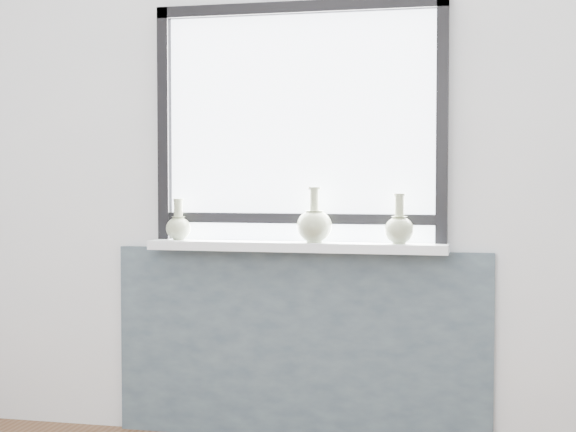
% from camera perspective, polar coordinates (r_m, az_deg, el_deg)
% --- Properties ---
extents(back_wall, '(3.60, 0.02, 2.60)m').
position_cam_1_polar(back_wall, '(3.95, 0.84, 4.23)').
color(back_wall, silver).
rests_on(back_wall, ground).
extents(apron_panel, '(1.70, 0.03, 0.86)m').
position_cam_1_polar(apron_panel, '(3.99, 0.74, -8.35)').
color(apron_panel, '#51626B').
rests_on(apron_panel, ground).
extents(windowsill, '(1.32, 0.18, 0.04)m').
position_cam_1_polar(windowsill, '(3.86, 0.53, -1.97)').
color(windowsill, white).
rests_on(windowsill, apron_panel).
extents(window, '(1.30, 0.06, 1.05)m').
position_cam_1_polar(window, '(3.92, 0.73, 6.31)').
color(window, black).
rests_on(window, windowsill).
extents(vase_a, '(0.11, 0.11, 0.19)m').
position_cam_1_polar(vase_a, '(4.00, -7.10, -0.64)').
color(vase_a, '#A6B28B').
rests_on(vase_a, windowsill).
extents(vase_b, '(0.15, 0.15, 0.24)m').
position_cam_1_polar(vase_b, '(3.81, 1.71, -0.53)').
color(vase_b, '#A6B28B').
rests_on(vase_b, windowsill).
extents(vase_c, '(0.13, 0.13, 0.21)m').
position_cam_1_polar(vase_c, '(3.76, 7.21, -0.74)').
color(vase_c, '#A6B28B').
rests_on(vase_c, windowsill).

